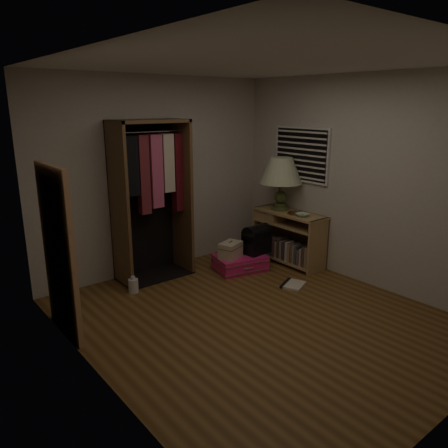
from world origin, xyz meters
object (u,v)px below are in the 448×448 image
(open_wardrobe, at_px, (154,185))
(train_case, at_px, (231,250))
(black_bag, at_px, (257,239))
(white_jug, at_px, (133,286))
(floor_mirror, at_px, (59,253))
(table_lamp, at_px, (281,172))
(pink_suitcase, at_px, (240,263))
(console_bookshelf, at_px, (287,235))

(open_wardrobe, bearing_deg, train_case, -33.87)
(black_bag, xyz_separation_m, white_jug, (-1.76, 0.30, -0.33))
(floor_mirror, xyz_separation_m, table_lamp, (3.24, 0.19, 0.45))
(floor_mirror, bearing_deg, pink_suitcase, 4.65)
(console_bookshelf, distance_m, open_wardrobe, 2.06)
(pink_suitcase, bearing_deg, table_lamp, 12.44)
(floor_mirror, relative_size, table_lamp, 2.17)
(open_wardrobe, xyz_separation_m, floor_mirror, (-1.51, -0.77, -0.37))
(pink_suitcase, bearing_deg, console_bookshelf, 0.42)
(floor_mirror, height_order, pink_suitcase, floor_mirror)
(train_case, xyz_separation_m, black_bag, (0.41, -0.07, 0.10))
(console_bookshelf, height_order, pink_suitcase, console_bookshelf)
(black_bag, height_order, table_lamp, table_lamp)
(console_bookshelf, bearing_deg, pink_suitcase, 167.24)
(pink_suitcase, distance_m, black_bag, 0.41)
(floor_mirror, height_order, table_lamp, floor_mirror)
(console_bookshelf, distance_m, floor_mirror, 3.27)
(black_bag, xyz_separation_m, table_lamp, (0.50, 0.05, 0.89))
(pink_suitcase, distance_m, white_jug, 1.53)
(floor_mirror, height_order, train_case, floor_mirror)
(open_wardrobe, height_order, pink_suitcase, open_wardrobe)
(floor_mirror, relative_size, pink_suitcase, 2.17)
(floor_mirror, xyz_separation_m, pink_suitcase, (2.49, 0.20, -0.74))
(white_jug, bearing_deg, black_bag, -9.77)
(pink_suitcase, bearing_deg, white_jug, -175.99)
(floor_mirror, bearing_deg, black_bag, 2.98)
(console_bookshelf, height_order, train_case, console_bookshelf)
(train_case, height_order, black_bag, black_bag)
(open_wardrobe, xyz_separation_m, train_case, (0.82, -0.55, -0.90))
(pink_suitcase, bearing_deg, black_bag, -0.11)
(pink_suitcase, xyz_separation_m, black_bag, (0.25, -0.06, 0.31))
(black_bag, distance_m, white_jug, 1.82)
(open_wardrobe, height_order, train_case, open_wardrobe)
(black_bag, relative_size, white_jug, 1.91)
(black_bag, bearing_deg, train_case, 166.07)
(open_wardrobe, relative_size, pink_suitcase, 2.61)
(console_bookshelf, relative_size, white_jug, 5.30)
(open_wardrobe, bearing_deg, console_bookshelf, -23.02)
(console_bookshelf, xyz_separation_m, train_case, (-0.91, 0.18, -0.08))
(open_wardrobe, relative_size, black_bag, 5.07)
(console_bookshelf, bearing_deg, black_bag, 167.52)
(pink_suitcase, height_order, white_jug, same)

